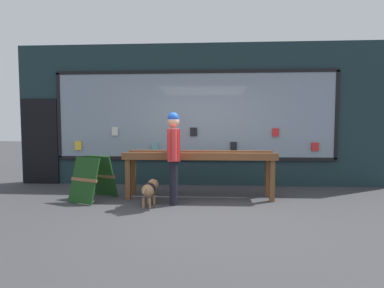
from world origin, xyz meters
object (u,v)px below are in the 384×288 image
Objects in this scene: small_dog at (150,189)px; sandwich_board_sign at (93,178)px; display_table_main at (200,160)px; person_browsing at (173,151)px.

sandwich_board_sign reaches higher than small_dog.
sandwich_board_sign is (-1.18, 0.34, 0.13)m from small_dog.
small_dog is at bearing -144.43° from display_table_main.
person_browsing reaches higher than small_dog.
person_browsing is 1.71m from sandwich_board_sign.
display_table_main reaches higher than small_dog.
person_browsing is at bearing -133.17° from display_table_main.
display_table_main is 4.89× the size of small_dog.
display_table_main is 1.18m from small_dog.
person_browsing is (-0.47, -0.50, 0.24)m from display_table_main.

